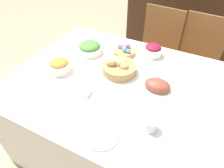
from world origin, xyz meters
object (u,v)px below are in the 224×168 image
Objects in this scene: carrot_bowl at (60,66)px; dinner_plate at (100,131)px; bread_basket at (119,67)px; drinking_cup at (151,125)px; butter_dish at (83,91)px; egg_basket at (124,51)px; green_salad_bowl at (90,48)px; ham_platter at (157,86)px; knife at (125,142)px; sideboard at (180,25)px; fork at (78,122)px; beet_salad_bowl at (153,50)px; chair_far_right at (195,61)px; spoon at (130,144)px; chair_far_center at (156,51)px.

carrot_bowl reaches higher than dinner_plate.
bread_basket reaches higher than drinking_cup.
carrot_bowl reaches higher than butter_dish.
green_salad_bowl is (-0.27, -0.12, 0.02)m from egg_basket.
ham_platter is 0.48m from knife.
carrot_bowl is (-0.53, -1.89, 0.34)m from sideboard.
fork is at bearing -63.48° from green_salad_bowl.
fork is at bearing -123.60° from ham_platter.
carrot_bowl reaches higher than beet_salad_bowl.
fork is at bearing -104.32° from chair_far_right.
sideboard is at bearing 96.53° from drinking_cup.
butter_dish is (-0.25, 0.22, 0.01)m from dinner_plate.
beet_salad_bowl is at bearing -118.08° from chair_far_right.
ham_platter is at bearing 31.69° from butter_dish.
chair_far_right is at bearing 81.88° from spoon.
ham_platter reaches higher than spoon.
dinner_plate is at bearing -98.74° from chair_far_right.
chair_far_center is at bearing 93.47° from dinner_plate.
carrot_bowl is at bearing -169.10° from ham_platter.
chair_far_center reaches higher than carrot_bowl.
chair_far_center is at bearing 99.51° from spoon.
spoon is (0.03, 0.00, 0.00)m from knife.
knife is (0.14, -0.87, -0.05)m from beet_salad_bowl.
chair_far_center reaches higher than green_salad_bowl.
chair_far_right is at bearing 49.57° from carrot_bowl.
ham_platter is 1.11× the size of dinner_plate.
egg_basket is 0.74× the size of dinner_plate.
spoon is 0.48m from butter_dish.
chair_far_right is 6.08× the size of carrot_bowl.
ham_platter reaches higher than dinner_plate.
carrot_bowl is at bearing -136.10° from beet_salad_bowl.
knife is at bearing -65.50° from egg_basket.
fork is at bearing -41.07° from carrot_bowl.
egg_basket reaches higher than spoon.
knife is 0.17m from drinking_cup.
butter_dish is (-0.25, -2.02, 0.31)m from sideboard.
carrot_bowl reaches higher than ham_platter.
chair_far_right is 5.31× the size of egg_basket.
butter_dish is at bearing -109.39° from bread_basket.
carrot_bowl is at bearing 147.62° from dinner_plate.
beet_salad_bowl is at bearing 66.05° from bread_basket.
bread_basket is 0.34m from butter_dish.
fork and knife have the same top height.
chair_far_right is 5.90× the size of fork.
bread_basket is at bearing 90.48° from fork.
green_salad_bowl reaches higher than butter_dish.
beet_salad_bowl is at bearing 81.05° from fork.
beet_salad_bowl is at bearing 22.65° from green_salad_bowl.
chair_far_right is 0.96m from ham_platter.
drinking_cup is (0.38, 0.14, 0.03)m from fork.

